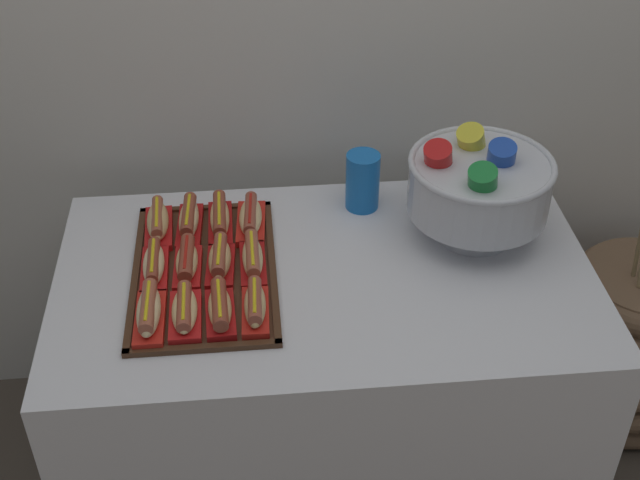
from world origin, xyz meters
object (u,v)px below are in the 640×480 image
at_px(hot_dog_1, 185,311).
at_px(hot_dog_9, 189,220).
at_px(hot_dog_11, 251,218).
at_px(punch_bowl, 479,184).
at_px(serving_tray, 205,272).
at_px(hot_dog_2, 220,309).
at_px(hot_dog_7, 253,259).
at_px(hot_dog_10, 220,219).
at_px(floor_vase, 627,342).
at_px(hot_dog_3, 255,306).
at_px(hot_dog_8, 158,222).
at_px(cup_stack, 363,181).
at_px(hot_dog_5, 187,262).
at_px(hot_dog_6, 220,260).
at_px(hot_dog_0, 149,312).
at_px(buffet_table, 325,380).
at_px(hot_dog_4, 154,265).

relative_size(hot_dog_1, hot_dog_9, 0.90).
bearing_deg(hot_dog_1, hot_dog_9, 89.95).
height_order(hot_dog_11, punch_bowl, punch_bowl).
distance_m(serving_tray, hot_dog_2, 0.17).
relative_size(hot_dog_7, hot_dog_10, 0.91).
distance_m(floor_vase, hot_dog_1, 1.40).
xyz_separation_m(serving_tray, hot_dog_3, (0.11, -0.17, 0.03)).
height_order(hot_dog_7, hot_dog_9, hot_dog_9).
bearing_deg(hot_dog_7, punch_bowl, 10.01).
bearing_deg(hot_dog_8, cup_stack, 8.27).
bearing_deg(hot_dog_5, hot_dog_1, -90.05).
xyz_separation_m(serving_tray, hot_dog_5, (-0.04, 0.00, 0.03)).
bearing_deg(hot_dog_3, cup_stack, 54.72).
bearing_deg(hot_dog_7, hot_dog_6, 179.95).
xyz_separation_m(serving_tray, hot_dog_1, (-0.04, -0.16, 0.03)).
relative_size(hot_dog_7, hot_dog_8, 0.97).
relative_size(hot_dog_2, hot_dog_10, 0.85).
relative_size(hot_dog_3, punch_bowl, 0.45).
bearing_deg(hot_dog_11, hot_dog_6, -114.49).
bearing_deg(hot_dog_0, hot_dog_6, 47.68).
relative_size(buffet_table, floor_vase, 1.24).
distance_m(buffet_table, hot_dog_10, 0.50).
height_order(serving_tray, hot_dog_6, hot_dog_6).
distance_m(buffet_table, hot_dog_2, 0.48).
height_order(hot_dog_6, hot_dog_10, same).
height_order(hot_dog_0, hot_dog_3, hot_dog_0).
bearing_deg(hot_dog_7, hot_dog_4, 179.95).
bearing_deg(hot_dog_5, hot_dog_7, -0.05).
bearing_deg(hot_dog_9, hot_dog_5, -90.05).
bearing_deg(floor_vase, hot_dog_2, -162.94).
xyz_separation_m(hot_dog_0, hot_dog_3, (0.22, -0.00, -0.00)).
bearing_deg(cup_stack, hot_dog_6, -146.45).
relative_size(hot_dog_1, hot_dog_4, 0.95).
bearing_deg(hot_dog_0, hot_dog_11, 55.66).
bearing_deg(punch_bowl, hot_dog_10, 173.54).
height_order(hot_dog_6, hot_dog_9, same).
xyz_separation_m(hot_dog_2, hot_dog_4, (-0.15, 0.17, -0.00)).
xyz_separation_m(floor_vase, hot_dog_2, (-1.16, -0.36, 0.54)).
height_order(hot_dog_1, hot_dog_9, hot_dog_9).
height_order(hot_dog_2, hot_dog_4, hot_dog_2).
height_order(buffet_table, hot_dog_11, hot_dog_11).
xyz_separation_m(hot_dog_5, cup_stack, (0.44, 0.24, 0.04)).
bearing_deg(punch_bowl, hot_dog_8, 174.79).
distance_m(hot_dog_0, hot_dog_11, 0.40).
xyz_separation_m(hot_dog_10, hot_dog_11, (0.07, -0.00, -0.00)).
bearing_deg(buffet_table, hot_dog_4, 176.82).
bearing_deg(punch_bowl, hot_dog_11, 172.66).
relative_size(floor_vase, hot_dog_2, 6.43).
bearing_deg(hot_dog_8, punch_bowl, -5.21).
xyz_separation_m(hot_dog_4, punch_bowl, (0.77, 0.10, 0.11)).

